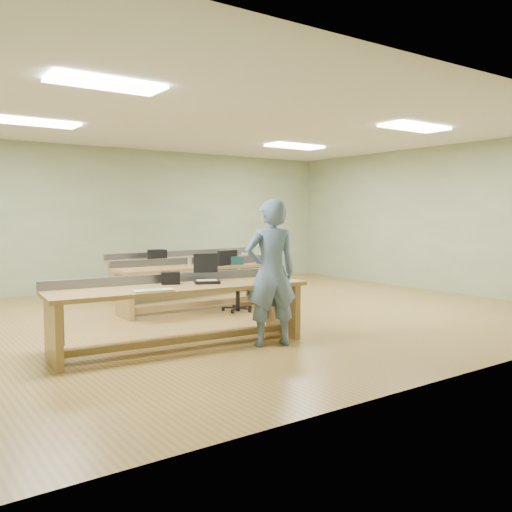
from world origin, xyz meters
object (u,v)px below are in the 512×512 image
Objects in this scene: workbench_mid at (199,277)px; parts_bin_teal at (231,260)px; workbench_front at (179,301)px; camera_bag at (170,278)px; laptop_base at (207,282)px; drinks_can at (190,262)px; task_chair at (236,289)px; parts_bin_grey at (247,258)px; mug at (210,262)px; workbench_back at (191,266)px; person at (271,273)px.

parts_bin_teal is (0.53, -0.16, 0.26)m from workbench_mid.
camera_bag reaches higher than workbench_front.
laptop_base is 2.40× the size of drinks_can.
task_chair is 0.88m from drinks_can.
task_chair reaches higher than camera_bag.
task_chair is at bearing -106.81° from parts_bin_teal.
parts_bin_grey reaches higher than workbench_front.
mug is at bearing 110.04° from task_chair.
camera_bag is at bearing -123.86° from drinks_can.
workbench_front is at bearing -55.03° from camera_bag.
parts_bin_teal is at bearing -159.36° from parts_bin_grey.
camera_bag reaches higher than laptop_base.
drinks_can is (-0.34, 0.08, 0.01)m from mug.
workbench_back is (0.69, 1.55, 0.01)m from workbench_mid.
workbench_back is 4.40m from person.
workbench_mid is 0.31m from mug.
task_chair is 0.63m from mug.
parts_bin_grey is at bearing -103.14° from person.
camera_bag reaches higher than parts_bin_grey.
workbench_mid is 0.61m from parts_bin_teal.
drinks_can is (1.28, 2.11, 0.25)m from workbench_front.
camera_bag is 3.16m from parts_bin_grey.
person is 2.72m from parts_bin_teal.
workbench_mid is 0.31m from drinks_can.
person is 13.96× the size of mug.
camera_bag is 2.49m from task_chair.
camera_bag is at bearing -125.09° from workbench_mid.
workbench_back is 8.37× the size of parts_bin_teal.
mug is at bearing 81.32° from laptop_base.
parts_bin_grey is at bearing 3.11° from workbench_mid.
drinks_can reaches higher than workbench_front.
parts_bin_grey is (1.48, 2.69, -0.08)m from person.
workbench_back is 1.87× the size of person.
workbench_back is at bearing -89.83° from person.
person is at bearing -109.42° from workbench_back.
workbench_back is 4.12m from camera_bag.
mug is at bearing 71.41° from camera_bag.
task_chair reaches higher than mug.
person is 3.08m from parts_bin_grey.
task_chair reaches higher than drinks_can.
person is 14.07× the size of drinks_can.
workbench_front is 3.24m from parts_bin_grey.
parts_bin_grey is (0.55, 0.46, 0.45)m from task_chair.
drinks_can is (-0.70, 0.16, -0.01)m from parts_bin_teal.
workbench_back reaches higher than laptop_base.
person is 2.70m from drinks_can.
workbench_back is at bearing 61.20° from drinks_can.
drinks_can is at bearing 79.00° from camera_bag.
mug is (1.65, 1.87, -0.03)m from camera_bag.
person reaches higher than parts_bin_grey.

